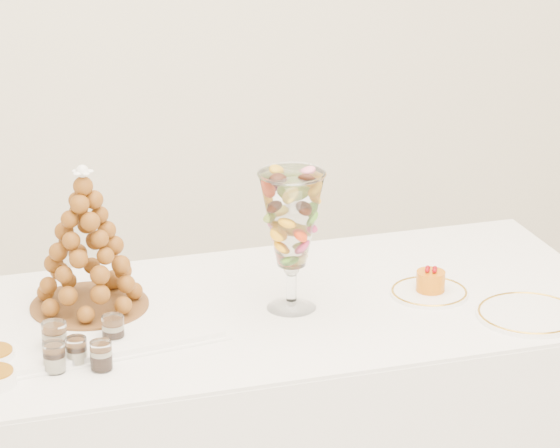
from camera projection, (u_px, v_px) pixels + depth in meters
name	position (u px, v px, depth m)	size (l,w,h in m)	color
buffet_table	(221.00, 448.00, 3.33)	(1.97, 0.82, 0.74)	white
lace_tray	(79.00, 321.00, 3.13)	(0.58, 0.43, 0.02)	white
macaron_vase	(292.00, 221.00, 3.15)	(0.16, 0.16, 0.34)	white
cake_plate	(429.00, 293.00, 3.30)	(0.19, 0.19, 0.01)	white
spare_plate	(529.00, 315.00, 3.17)	(0.25, 0.25, 0.01)	white
verrine_a	(55.00, 339.00, 2.97)	(0.06, 0.06, 0.08)	white
verrine_b	(77.00, 351.00, 2.93)	(0.05, 0.05, 0.06)	white
verrine_c	(113.00, 330.00, 3.02)	(0.05, 0.05, 0.07)	white
verrine_d	(54.00, 357.00, 2.90)	(0.05, 0.05, 0.07)	white
verrine_e	(101.00, 356.00, 2.90)	(0.05, 0.05, 0.07)	white
croquembouche	(86.00, 239.00, 3.13)	(0.29, 0.29, 0.36)	brown
mousse_cake	(431.00, 281.00, 3.29)	(0.07, 0.07, 0.06)	#CF6709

